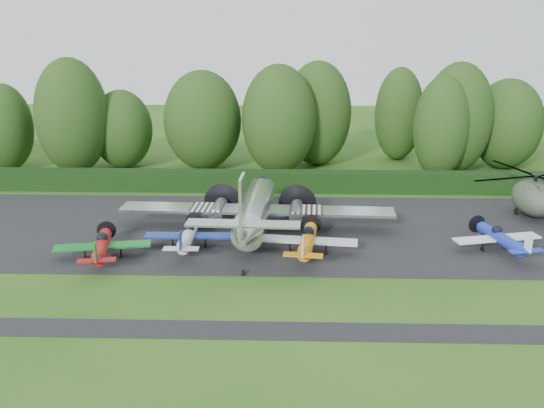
{
  "coord_description": "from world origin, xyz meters",
  "views": [
    {
      "loc": [
        -0.36,
        -34.77,
        16.02
      ],
      "look_at": [
        -1.67,
        8.83,
        2.5
      ],
      "focal_mm": 40.0,
      "sensor_mm": 36.0,
      "label": 1
    }
  ],
  "objects_px": {
    "light_plane_white": "(188,236)",
    "helicopter": "(534,195)",
    "light_plane_red": "(102,246)",
    "light_plane_blue": "(501,238)",
    "transport_plane": "(255,210)",
    "light_plane_orange": "(308,240)"
  },
  "relations": [
    {
      "from": "light_plane_red",
      "to": "light_plane_blue",
      "type": "relative_size",
      "value": 1.02
    },
    {
      "from": "transport_plane",
      "to": "light_plane_orange",
      "type": "xyz_separation_m",
      "value": [
        3.9,
        -4.21,
        -0.81
      ]
    },
    {
      "from": "light_plane_white",
      "to": "light_plane_blue",
      "type": "height_order",
      "value": "light_plane_white"
    },
    {
      "from": "transport_plane",
      "to": "light_plane_blue",
      "type": "distance_m",
      "value": 17.89
    },
    {
      "from": "light_plane_blue",
      "to": "helicopter",
      "type": "xyz_separation_m",
      "value": [
        5.15,
        7.71,
        0.96
      ]
    },
    {
      "from": "light_plane_red",
      "to": "light_plane_white",
      "type": "distance_m",
      "value": 5.99
    },
    {
      "from": "light_plane_red",
      "to": "light_plane_white",
      "type": "bearing_deg",
      "value": 32.92
    },
    {
      "from": "light_plane_red",
      "to": "light_plane_orange",
      "type": "height_order",
      "value": "light_plane_orange"
    },
    {
      "from": "light_plane_orange",
      "to": "helicopter",
      "type": "bearing_deg",
      "value": 18.36
    },
    {
      "from": "transport_plane",
      "to": "light_plane_red",
      "type": "xyz_separation_m",
      "value": [
        -10.18,
        -5.53,
        -0.87
      ]
    },
    {
      "from": "light_plane_orange",
      "to": "light_plane_blue",
      "type": "xyz_separation_m",
      "value": [
        13.69,
        1.09,
        -0.08
      ]
    },
    {
      "from": "transport_plane",
      "to": "light_plane_orange",
      "type": "bearing_deg",
      "value": -49.68
    },
    {
      "from": "transport_plane",
      "to": "light_plane_blue",
      "type": "relative_size",
      "value": 3.19
    },
    {
      "from": "light_plane_orange",
      "to": "light_plane_blue",
      "type": "relative_size",
      "value": 1.08
    },
    {
      "from": "helicopter",
      "to": "light_plane_red",
      "type": "bearing_deg",
      "value": -160.16
    },
    {
      "from": "light_plane_blue",
      "to": "light_plane_orange",
      "type": "bearing_deg",
      "value": -161.98
    },
    {
      "from": "light_plane_red",
      "to": "light_plane_blue",
      "type": "height_order",
      "value": "light_plane_red"
    },
    {
      "from": "light_plane_white",
      "to": "helicopter",
      "type": "distance_m",
      "value": 28.49
    },
    {
      "from": "helicopter",
      "to": "light_plane_orange",
      "type": "bearing_deg",
      "value": -152.22
    },
    {
      "from": "light_plane_red",
      "to": "light_plane_white",
      "type": "xyz_separation_m",
      "value": [
        5.56,
        2.24,
        -0.02
      ]
    },
    {
      "from": "light_plane_orange",
      "to": "helicopter",
      "type": "distance_m",
      "value": 20.81
    },
    {
      "from": "light_plane_white",
      "to": "helicopter",
      "type": "bearing_deg",
      "value": 16.61
    }
  ]
}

